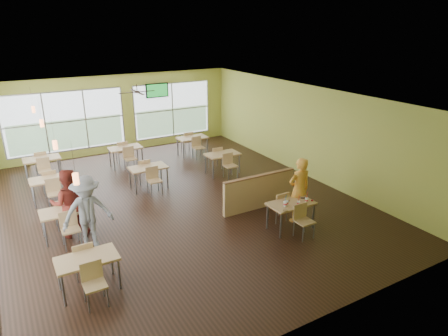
{
  "coord_description": "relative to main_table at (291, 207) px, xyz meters",
  "views": [
    {
      "loc": [
        -4.24,
        -10.33,
        5.18
      ],
      "look_at": [
        1.2,
        -0.86,
        1.18
      ],
      "focal_mm": 32.0,
      "sensor_mm": 36.0,
      "label": 1
    }
  ],
  "objects": [
    {
      "name": "wrapper_left",
      "position": [
        -0.43,
        -0.3,
        0.14
      ],
      "size": [
        0.16,
        0.15,
        0.04
      ],
      "primitive_type": "ellipsoid",
      "rotation": [
        0.0,
        0.0,
        0.19
      ],
      "color": "tan",
      "rests_on": "main_table"
    },
    {
      "name": "main_table",
      "position": [
        0.0,
        0.0,
        0.0
      ],
      "size": [
        1.22,
        1.52,
        0.87
      ],
      "color": "tan",
      "rests_on": "floor"
    },
    {
      "name": "patron_maroon",
      "position": [
        -5.09,
        2.53,
        0.27
      ],
      "size": [
        0.99,
        0.84,
        1.8
      ],
      "primitive_type": "imported",
      "rotation": [
        0.0,
        0.0,
        2.94
      ],
      "color": "maroon",
      "rests_on": "floor"
    },
    {
      "name": "ketchup_cup",
      "position": [
        0.55,
        -0.19,
        0.13
      ],
      "size": [
        0.06,
        0.06,
        0.02
      ],
      "primitive_type": "cylinder",
      "color": "maroon",
      "rests_on": "main_table"
    },
    {
      "name": "cup_yellow",
      "position": [
        -0.19,
        -0.06,
        0.18
      ],
      "size": [
        0.08,
        0.08,
        0.3
      ],
      "color": "white",
      "rests_on": "main_table"
    },
    {
      "name": "patron_grey",
      "position": [
        -4.8,
        1.72,
        0.29
      ],
      "size": [
        1.2,
        0.71,
        1.84
      ],
      "primitive_type": "imported",
      "rotation": [
        0.0,
        0.0,
        0.02
      ],
      "color": "slate",
      "rests_on": "floor"
    },
    {
      "name": "pendant_lights",
      "position": [
        -5.2,
        3.68,
        1.82
      ],
      "size": [
        0.11,
        7.31,
        0.86
      ],
      "color": "#2D2119",
      "rests_on": "ceiling"
    },
    {
      "name": "dining_tables",
      "position": [
        -3.05,
        4.71,
        -0.0
      ],
      "size": [
        6.92,
        8.72,
        0.87
      ],
      "color": "tan",
      "rests_on": "floor"
    },
    {
      "name": "cup_blue",
      "position": [
        -0.28,
        -0.1,
        0.19
      ],
      "size": [
        0.1,
        0.1,
        0.36
      ],
      "color": "white",
      "rests_on": "main_table"
    },
    {
      "name": "window_bays",
      "position": [
        -4.65,
        6.08,
        0.85
      ],
      "size": [
        9.24,
        10.24,
        2.38
      ],
      "color": "white",
      "rests_on": "room"
    },
    {
      "name": "cup_red_far",
      "position": [
        0.36,
        -0.19,
        0.19
      ],
      "size": [
        0.09,
        0.09,
        0.34
      ],
      "color": "white",
      "rests_on": "main_table"
    },
    {
      "name": "ceiling_fan",
      "position": [
        -2.0,
        6.0,
        2.32
      ],
      "size": [
        1.25,
        1.25,
        0.29
      ],
      "color": "#2D2119",
      "rests_on": "ceiling"
    },
    {
      "name": "man_plaid",
      "position": [
        0.45,
        0.25,
        0.29
      ],
      "size": [
        0.69,
        0.48,
        1.83
      ],
      "primitive_type": "imported",
      "rotation": [
        0.0,
        0.0,
        3.08
      ],
      "color": "orange",
      "rests_on": "floor"
    },
    {
      "name": "room",
      "position": [
        -2.0,
        3.0,
        0.97
      ],
      "size": [
        12.0,
        12.04,
        3.2
      ],
      "color": "black",
      "rests_on": "ground"
    },
    {
      "name": "half_wall_divider",
      "position": [
        0.0,
        1.45,
        -0.11
      ],
      "size": [
        2.4,
        0.14,
        1.04
      ],
      "color": "tan",
      "rests_on": "floor"
    },
    {
      "name": "food_basket",
      "position": [
        0.48,
        0.11,
        0.15
      ],
      "size": [
        0.23,
        0.23,
        0.05
      ],
      "color": "black",
      "rests_on": "main_table"
    },
    {
      "name": "wrapper_mid",
      "position": [
        -0.05,
        0.15,
        0.14
      ],
      "size": [
        0.19,
        0.17,
        0.05
      ],
      "primitive_type": "ellipsoid",
      "rotation": [
        0.0,
        0.0,
        0.0
      ],
      "color": "tan",
      "rests_on": "main_table"
    },
    {
      "name": "cup_red_near",
      "position": [
        0.07,
        -0.21,
        0.18
      ],
      "size": [
        0.08,
        0.08,
        0.3
      ],
      "color": "white",
      "rests_on": "main_table"
    },
    {
      "name": "wrapper_right",
      "position": [
        0.22,
        -0.26,
        0.14
      ],
      "size": [
        0.16,
        0.15,
        0.03
      ],
      "primitive_type": "ellipsoid",
      "rotation": [
        0.0,
        0.0,
        0.21
      ],
      "color": "tan",
      "rests_on": "main_table"
    },
    {
      "name": "tv_backwall",
      "position": [
        -0.2,
        8.9,
        1.82
      ],
      "size": [
        1.0,
        0.07,
        0.6
      ],
      "color": "black",
      "rests_on": "wall_back"
    }
  ]
}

